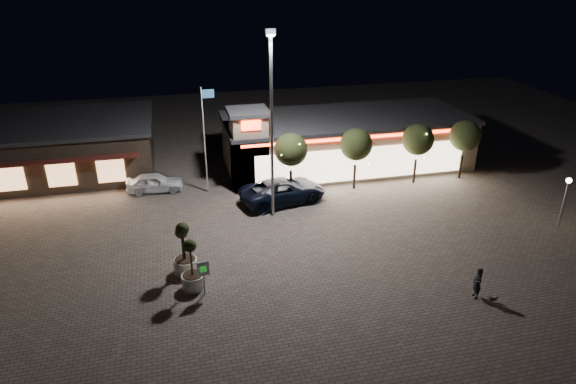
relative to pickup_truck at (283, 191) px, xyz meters
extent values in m
plane|color=#61564E|center=(-3.16, -9.93, -0.87)|extent=(90.00, 90.00, 0.00)
cube|color=gray|center=(6.84, 6.07, 1.13)|extent=(20.00, 8.00, 4.00)
cube|color=#262628|center=(6.84, 6.07, 3.28)|extent=(20.40, 8.40, 0.30)
cube|color=#FFE4BF|center=(6.84, 2.02, 0.73)|extent=(17.00, 0.12, 2.60)
cube|color=#FF3514|center=(6.84, 1.99, 2.88)|extent=(19.00, 0.10, 0.18)
cube|color=gray|center=(-1.86, 3.37, 2.03)|extent=(2.60, 2.60, 5.80)
cube|color=#262628|center=(-1.86, 3.37, 5.08)|extent=(3.00, 3.00, 0.30)
cube|color=#FF3514|center=(-1.86, 2.02, 4.43)|extent=(1.40, 0.10, 0.70)
cube|color=#382D23|center=(-17.16, 10.07, 1.13)|extent=(16.00, 10.00, 4.00)
cube|color=#262628|center=(-17.16, 10.07, 3.28)|extent=(16.40, 10.40, 0.30)
cube|color=#591E19|center=(-17.16, 4.67, 1.93)|extent=(14.40, 0.80, 0.15)
cube|color=#FBB370|center=(-19.16, 5.02, 0.73)|extent=(2.00, 0.12, 1.80)
cube|color=#FBB370|center=(-15.66, 5.02, 0.73)|extent=(2.00, 0.12, 1.80)
cube|color=#FBB370|center=(-12.16, 5.02, 0.73)|extent=(2.00, 0.12, 1.80)
cylinder|color=gray|center=(-1.16, -1.93, 5.13)|extent=(0.20, 0.20, 12.00)
cube|color=gray|center=(-1.16, -1.93, 11.33)|extent=(0.60, 0.40, 0.35)
cube|color=white|center=(-1.16, -1.93, 11.13)|extent=(0.45, 0.30, 0.08)
cylinder|color=white|center=(-5.16, 3.07, 3.13)|extent=(0.10, 0.10, 8.00)
cube|color=#255888|center=(-4.71, 3.07, 6.63)|extent=(0.90, 0.04, 0.60)
cylinder|color=gray|center=(16.84, -7.93, 0.73)|extent=(0.12, 0.12, 3.20)
sphere|color=#FFE5B2|center=(16.84, -7.93, 2.43)|extent=(0.36, 0.36, 0.36)
cylinder|color=#332319|center=(0.84, 1.07, 0.09)|extent=(0.20, 0.20, 1.92)
sphere|color=#2D3819|center=(0.84, 1.07, 2.70)|extent=(2.42, 2.42, 2.42)
cylinder|color=#332319|center=(5.84, 1.07, 0.09)|extent=(0.20, 0.20, 1.92)
sphere|color=#2D3819|center=(5.84, 1.07, 2.70)|extent=(2.42, 2.42, 2.42)
cylinder|color=#332319|center=(10.84, 1.07, 0.09)|extent=(0.20, 0.20, 1.92)
sphere|color=#2D3819|center=(10.84, 1.07, 2.70)|extent=(2.42, 2.42, 2.42)
cylinder|color=#332319|center=(14.84, 1.07, 0.09)|extent=(0.20, 0.20, 1.92)
sphere|color=#2D3819|center=(14.84, 1.07, 2.70)|extent=(2.42, 2.42, 2.42)
imported|color=black|center=(0.00, 0.00, 0.00)|extent=(6.72, 4.11, 1.74)
imported|color=white|center=(-9.05, 4.07, -0.15)|extent=(4.31, 1.98, 1.43)
imported|color=black|center=(7.17, -13.66, 0.00)|extent=(0.49, 0.68, 1.74)
cube|color=#59514C|center=(7.79, -14.26, -0.65)|extent=(0.37, 0.20, 0.19)
sphere|color=#59514C|center=(7.99, -14.29, -0.57)|extent=(0.17, 0.17, 0.17)
cylinder|color=white|center=(-7.38, -7.80, -0.44)|extent=(1.28, 1.28, 0.86)
cylinder|color=black|center=(-7.38, -7.80, 0.01)|extent=(1.11, 1.11, 0.06)
cylinder|color=#332319|center=(-7.38, -7.80, 1.00)|extent=(0.11, 0.11, 1.93)
sphere|color=#2D3819|center=(-7.38, -7.80, 1.91)|extent=(0.75, 0.75, 0.75)
cylinder|color=white|center=(-7.09, -9.39, -0.47)|extent=(1.20, 1.20, 0.80)
cylinder|color=black|center=(-7.09, -9.39, -0.05)|extent=(1.04, 1.04, 0.06)
cylinder|color=#332319|center=(-7.09, -9.39, 0.88)|extent=(0.10, 0.10, 1.80)
sphere|color=#2D3819|center=(-7.09, -9.39, 1.73)|extent=(0.70, 0.70, 0.70)
cylinder|color=white|center=(-7.46, -7.78, -0.47)|extent=(1.19, 1.19, 0.79)
cylinder|color=black|center=(-7.46, -7.78, -0.06)|extent=(1.03, 1.03, 0.06)
cylinder|color=#332319|center=(-7.46, -7.78, 0.86)|extent=(0.10, 0.10, 1.78)
sphere|color=#2D3819|center=(-7.46, -7.78, 1.71)|extent=(0.69, 0.69, 0.69)
cylinder|color=gray|center=(-6.53, -10.07, -0.28)|extent=(0.08, 0.08, 1.19)
cube|color=white|center=(-6.53, -10.07, 0.66)|extent=(0.64, 0.14, 0.84)
cube|color=#18941E|center=(-6.53, -10.11, 0.66)|extent=(0.35, 0.06, 0.35)
camera|label=1|loc=(-7.46, -32.94, 15.19)|focal=32.00mm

